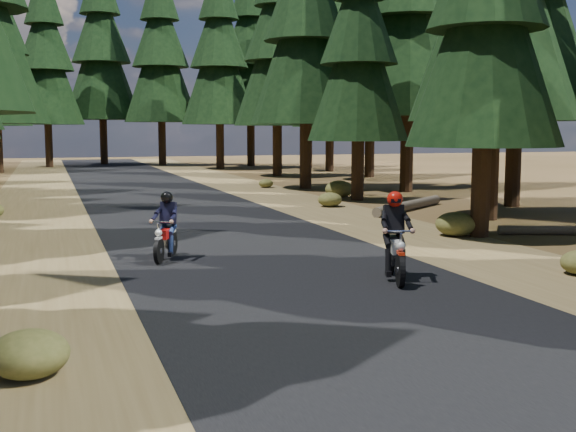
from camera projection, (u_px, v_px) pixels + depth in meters
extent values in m
plane|color=#48381A|center=(317.00, 292.00, 11.96)|extent=(120.00, 120.00, 0.00)
cube|color=black|center=(240.00, 246.00, 16.67)|extent=(6.00, 100.00, 0.01)
cube|color=brown|center=(29.00, 257.00, 15.22)|extent=(3.20, 100.00, 0.01)
cube|color=brown|center=(417.00, 236.00, 18.12)|extent=(3.20, 100.00, 0.01)
cylinder|color=black|center=(482.00, 146.00, 17.82)|extent=(0.48, 0.48, 4.52)
cone|color=black|center=(486.00, 30.00, 17.48)|extent=(3.84, 3.84, 5.65)
cylinder|color=black|center=(492.00, 121.00, 21.18)|extent=(0.53, 0.53, 5.84)
cylinder|color=black|center=(515.00, 114.00, 24.84)|extent=(0.56, 0.56, 6.43)
cylinder|color=black|center=(358.00, 141.00, 27.13)|extent=(0.48, 0.48, 4.51)
cone|color=black|center=(359.00, 64.00, 26.80)|extent=(3.83, 3.83, 5.64)
cone|color=black|center=(360.00, 8.00, 26.55)|extent=(2.93, 2.93, 4.06)
cylinder|color=black|center=(407.00, 116.00, 30.70)|extent=(0.56, 0.56, 6.47)
cone|color=black|center=(409.00, 19.00, 30.21)|extent=(5.50, 5.50, 8.09)
cylinder|color=black|center=(306.00, 124.00, 32.38)|extent=(0.53, 0.53, 5.83)
cone|color=black|center=(306.00, 41.00, 31.94)|extent=(4.95, 4.95, 7.29)
cylinder|color=black|center=(359.00, 136.00, 38.05)|extent=(0.48, 0.48, 4.61)
cone|color=black|center=(360.00, 81.00, 37.70)|extent=(3.92, 3.92, 5.77)
cone|color=black|center=(360.00, 40.00, 37.45)|extent=(3.00, 3.00, 4.15)
cylinder|color=black|center=(277.00, 126.00, 40.99)|extent=(0.53, 0.53, 5.76)
cone|color=black|center=(277.00, 61.00, 40.56)|extent=(4.90, 4.90, 7.21)
cone|color=black|center=(277.00, 14.00, 40.25)|extent=(3.75, 3.75, 5.19)
cylinder|color=black|center=(330.00, 127.00, 45.94)|extent=(0.53, 0.53, 5.66)
cone|color=black|center=(330.00, 70.00, 45.51)|extent=(4.81, 4.81, 7.07)
cone|color=black|center=(330.00, 29.00, 45.21)|extent=(3.68, 3.68, 5.09)
cylinder|color=black|center=(370.00, 123.00, 40.17)|extent=(0.54, 0.54, 6.00)
cone|color=black|center=(371.00, 55.00, 39.72)|extent=(5.10, 5.10, 7.50)
cone|color=black|center=(372.00, 5.00, 39.40)|extent=(3.90, 3.90, 5.40)
cylinder|color=black|center=(483.00, 127.00, 33.29)|extent=(0.52, 0.52, 5.60)
cone|color=black|center=(485.00, 49.00, 32.87)|extent=(4.76, 4.76, 7.00)
cylinder|color=black|center=(220.00, 124.00, 48.64)|extent=(0.54, 0.54, 6.00)
cone|color=black|center=(219.00, 68.00, 48.19)|extent=(5.10, 5.10, 7.50)
cone|color=black|center=(219.00, 27.00, 47.87)|extent=(3.90, 3.90, 5.40)
cylinder|color=black|center=(251.00, 122.00, 52.39)|extent=(0.56, 0.56, 6.40)
cone|color=black|center=(250.00, 66.00, 51.91)|extent=(5.44, 5.44, 8.00)
cone|color=black|center=(250.00, 25.00, 51.56)|extent=(4.16, 4.16, 5.76)
cylinder|color=black|center=(48.00, 125.00, 50.84)|extent=(0.54, 0.54, 6.00)
cone|color=black|center=(46.00, 70.00, 50.39)|extent=(5.10, 5.10, 7.50)
cone|color=black|center=(44.00, 31.00, 50.06)|extent=(3.90, 3.90, 5.40)
cylinder|color=black|center=(162.00, 122.00, 53.33)|extent=(0.56, 0.56, 6.40)
cone|color=black|center=(161.00, 67.00, 52.85)|extent=(5.44, 5.44, 8.00)
cone|color=black|center=(160.00, 27.00, 52.50)|extent=(4.16, 4.16, 5.76)
cylinder|color=black|center=(103.00, 120.00, 54.87)|extent=(0.57, 0.57, 6.80)
cone|color=black|center=(101.00, 63.00, 54.36)|extent=(5.78, 5.78, 8.50)
cone|color=black|center=(100.00, 21.00, 53.99)|extent=(4.42, 4.42, 6.12)
cylinder|color=black|center=(308.00, 124.00, 49.59)|extent=(0.54, 0.54, 6.00)
cone|color=black|center=(309.00, 69.00, 49.14)|extent=(5.10, 5.10, 7.50)
cone|color=black|center=(309.00, 29.00, 48.82)|extent=(3.90, 3.90, 5.40)
cylinder|color=#4C4233|center=(409.00, 206.00, 23.95)|extent=(4.02, 3.32, 0.32)
ellipsoid|color=#474C1E|center=(456.00, 224.00, 18.17)|extent=(1.02, 1.02, 0.61)
ellipsoid|color=#474C1E|center=(29.00, 354.00, 7.83)|extent=(0.87, 0.87, 0.52)
ellipsoid|color=#474C1E|center=(266.00, 183.00, 33.17)|extent=(0.67, 0.67, 0.40)
ellipsoid|color=#474C1E|center=(339.00, 189.00, 28.32)|extent=(1.13, 1.13, 0.68)
ellipsoid|color=#474C1E|center=(330.00, 200.00, 25.01)|extent=(0.84, 0.84, 0.50)
cube|color=black|center=(396.00, 221.00, 12.71)|extent=(0.40, 0.32, 0.51)
sphere|color=#AB0F06|center=(396.00, 200.00, 12.66)|extent=(0.36, 0.36, 0.29)
cube|color=black|center=(165.00, 214.00, 14.77)|extent=(0.36, 0.31, 0.45)
sphere|color=black|center=(165.00, 198.00, 14.73)|extent=(0.33, 0.33, 0.25)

